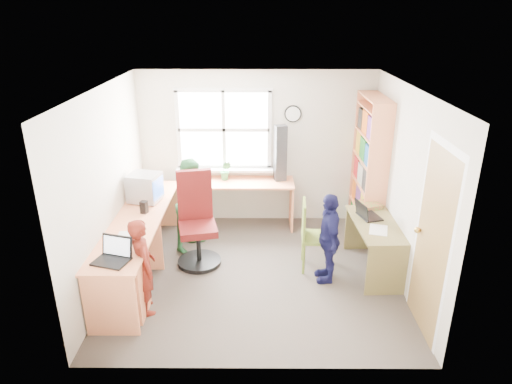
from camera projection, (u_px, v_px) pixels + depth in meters
room at (257, 184)px, 5.61m from camera, size 3.64×3.44×2.44m
l_desk at (149, 253)px, 5.55m from camera, size 2.38×2.95×0.75m
right_desk at (375, 236)px, 5.88m from camera, size 0.59×1.20×0.68m
bookshelf at (369, 171)px, 6.69m from camera, size 0.30×1.02×2.10m
swivel_chair at (197, 225)px, 6.09m from camera, size 0.70×0.70×1.26m
wooden_chair at (312, 233)px, 5.93m from camera, size 0.43×0.43×0.94m
crt_monitor at (145, 188)px, 6.23m from camera, size 0.47×0.44×0.40m
laptop_left at (114, 255)px, 4.81m from camera, size 0.43×0.39×0.25m
laptop_right at (366, 214)px, 5.95m from camera, size 0.35×0.39×0.23m
speaker_a at (144, 207)px, 5.91m from camera, size 0.10×0.10×0.16m
speaker_b at (155, 188)px, 6.49m from camera, size 0.12×0.12×0.19m
cd_tower at (280, 153)px, 6.93m from camera, size 0.20×0.19×0.86m
game_box at (368, 205)px, 6.28m from camera, size 0.37×0.37×0.06m
paper_a at (126, 237)px, 5.32m from camera, size 0.22×0.30×0.00m
paper_b at (378, 230)px, 5.63m from camera, size 0.29×0.35×0.00m
potted_plant at (226, 171)px, 7.03m from camera, size 0.20×0.17×0.31m
person_red at (143, 266)px, 5.05m from camera, size 0.43×0.49×1.14m
person_green at (194, 204)px, 6.42m from camera, size 0.76×0.81×1.33m
person_navy at (328, 238)px, 5.64m from camera, size 0.31×0.70×1.17m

